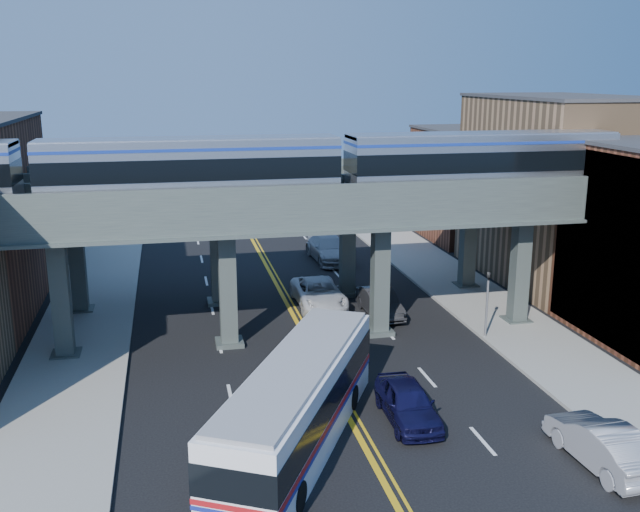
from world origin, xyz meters
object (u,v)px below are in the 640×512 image
object	(u,v)px
car_lane_c	(319,293)
stop_sign	(333,341)
transit_train	(191,168)
car_lane_d	(329,249)
transit_bus	(298,405)
car_lane_a	(408,402)
car_lane_b	(380,303)
traffic_signal	(487,297)
car_parked_curb	(602,444)

from	to	relation	value
car_lane_c	stop_sign	bearing A→B (deg)	-98.61
transit_train	car_lane_d	xyz separation A→B (m)	(10.36, 15.63, -8.22)
stop_sign	car_lane_c	distance (m)	10.31
transit_bus	car_lane_d	world-z (taller)	transit_bus
car_lane_a	car_lane_b	world-z (taller)	car_lane_a
traffic_signal	car_lane_d	size ratio (longest dim) A/B	0.65
transit_bus	car_lane_c	xyz separation A→B (m)	(4.20, 15.99, -0.85)
car_lane_d	car_lane_c	bearing A→B (deg)	-108.77
car_lane_c	transit_train	bearing A→B (deg)	-145.14
transit_bus	transit_train	bearing A→B (deg)	44.13
stop_sign	car_lane_d	world-z (taller)	stop_sign
traffic_signal	car_lane_d	world-z (taller)	traffic_signal
traffic_signal	car_lane_d	bearing A→B (deg)	103.97
transit_bus	car_lane_b	distance (m)	15.49
transit_train	stop_sign	xyz separation A→B (m)	(5.84, -5.00, -7.38)
car_lane_b	car_lane_c	size ratio (longest dim) A/B	0.80
car_lane_a	car_lane_c	distance (m)	14.96
car_parked_curb	transit_bus	bearing A→B (deg)	-22.16
car_lane_b	car_lane_c	world-z (taller)	car_lane_c
transit_train	transit_bus	size ratio (longest dim) A/B	3.57
car_lane_d	car_lane_b	bearing A→B (deg)	-92.38
stop_sign	car_parked_curb	xyz separation A→B (m)	(7.57, -9.42, -0.94)
car_lane_c	car_lane_d	world-z (taller)	car_lane_d
transit_bus	car_lane_a	bearing A→B (deg)	-49.44
traffic_signal	car_lane_b	xyz separation A→B (m)	(-4.31, 4.81, -1.54)
transit_train	car_lane_c	xyz separation A→B (m)	(7.34, 5.16, -8.33)
stop_sign	traffic_signal	xyz separation A→B (m)	(8.90, 3.00, 0.54)
transit_train	stop_sign	bearing A→B (deg)	-40.55
transit_bus	car_parked_curb	world-z (taller)	transit_bus
stop_sign	transit_train	bearing A→B (deg)	139.45
transit_train	car_lane_d	distance (m)	20.47
transit_train	stop_sign	size ratio (longest dim) A/B	16.71
car_lane_b	car_parked_curb	size ratio (longest dim) A/B	0.94
stop_sign	car_parked_curb	distance (m)	12.12
car_lane_a	car_lane_c	world-z (taller)	car_lane_c
transit_train	car_lane_b	distance (m)	13.67
transit_bus	traffic_signal	bearing A→B (deg)	-24.74
stop_sign	car_lane_a	distance (m)	5.27
transit_train	traffic_signal	distance (m)	16.37
traffic_signal	car_parked_curb	size ratio (longest dim) A/B	0.83
car_lane_a	car_lane_d	size ratio (longest dim) A/B	0.74
transit_train	transit_bus	world-z (taller)	transit_train
transit_train	car_lane_c	distance (m)	12.24
transit_train	car_lane_b	size ratio (longest dim) A/B	9.50
car_lane_d	car_parked_curb	xyz separation A→B (m)	(3.06, -30.05, -0.10)
transit_train	car_parked_curb	distance (m)	21.38
traffic_signal	car_lane_a	world-z (taller)	traffic_signal
transit_bus	car_lane_b	xyz separation A→B (m)	(7.29, 13.64, -0.89)
car_lane_b	car_parked_curb	distance (m)	17.48
car_lane_a	car_lane_d	world-z (taller)	car_lane_d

